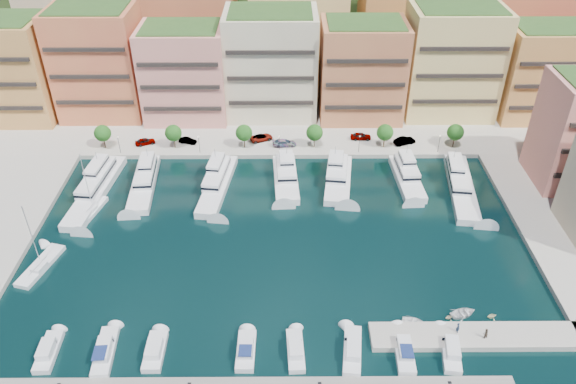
# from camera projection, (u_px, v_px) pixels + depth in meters

# --- Properties ---
(ground) EXTENTS (400.00, 400.00, 0.00)m
(ground) POSITION_uv_depth(u_px,v_px,m) (278.00, 245.00, 102.19)
(ground) COLOR black
(ground) RESTS_ON ground
(north_quay) EXTENTS (220.00, 64.00, 2.00)m
(north_quay) POSITION_uv_depth(u_px,v_px,m) (280.00, 98.00, 153.09)
(north_quay) COLOR #9E998E
(north_quay) RESTS_ON ground
(hillside) EXTENTS (240.00, 40.00, 58.00)m
(hillside) POSITION_uv_depth(u_px,v_px,m) (281.00, 37.00, 192.49)
(hillside) COLOR #233516
(hillside) RESTS_ON ground
(finger_pier) EXTENTS (32.00, 5.00, 2.00)m
(finger_pier) POSITION_uv_depth(u_px,v_px,m) (476.00, 339.00, 84.27)
(finger_pier) COLOR #9E998E
(finger_pier) RESTS_ON ground
(apartment_0) EXTENTS (22.00, 16.50, 24.80)m
(apartment_0) POSITION_uv_depth(u_px,v_px,m) (6.00, 69.00, 135.32)
(apartment_0) COLOR #D4914D
(apartment_0) RESTS_ON north_quay
(apartment_1) EXTENTS (20.00, 16.50, 26.80)m
(apartment_1) POSITION_uv_depth(u_px,v_px,m) (99.00, 62.00, 136.49)
(apartment_1) COLOR #D58047
(apartment_1) RESTS_ON north_quay
(apartment_2) EXTENTS (20.00, 15.50, 22.80)m
(apartment_2) POSITION_uv_depth(u_px,v_px,m) (185.00, 73.00, 136.09)
(apartment_2) COLOR #E2897E
(apartment_2) RESTS_ON north_quay
(apartment_3) EXTENTS (22.00, 16.50, 25.80)m
(apartment_3) POSITION_uv_depth(u_px,v_px,m) (271.00, 64.00, 136.97)
(apartment_3) COLOR beige
(apartment_3) RESTS_ON north_quay
(apartment_4) EXTENTS (20.00, 15.50, 23.80)m
(apartment_4) POSITION_uv_depth(u_px,v_px,m) (362.00, 70.00, 136.00)
(apartment_4) COLOR #CF7F4D
(apartment_4) RESTS_ON north_quay
(apartment_5) EXTENTS (22.00, 16.50, 26.80)m
(apartment_5) POSITION_uv_depth(u_px,v_px,m) (451.00, 61.00, 136.89)
(apartment_5) COLOR #DEC975
(apartment_5) RESTS_ON north_quay
(apartment_6) EXTENTS (20.00, 15.50, 22.80)m
(apartment_6) POSITION_uv_depth(u_px,v_px,m) (542.00, 72.00, 136.49)
(apartment_6) COLOR #D4914D
(apartment_6) RESTS_ON north_quay
(backblock_0) EXTENTS (26.00, 18.00, 30.00)m
(backblock_0) POSITION_uv_depth(u_px,v_px,m) (79.00, 26.00, 153.54)
(backblock_0) COLOR beige
(backblock_0) RESTS_ON north_quay
(backblock_1) EXTENTS (26.00, 18.00, 30.00)m
(backblock_1) POSITION_uv_depth(u_px,v_px,m) (189.00, 25.00, 153.68)
(backblock_1) COLOR #CF7F4D
(backblock_1) RESTS_ON north_quay
(backblock_2) EXTENTS (26.00, 18.00, 30.00)m
(backblock_2) POSITION_uv_depth(u_px,v_px,m) (298.00, 25.00, 153.82)
(backblock_2) COLOR #DEC975
(backblock_2) RESTS_ON north_quay
(backblock_3) EXTENTS (26.00, 18.00, 30.00)m
(backblock_3) POSITION_uv_depth(u_px,v_px,m) (407.00, 25.00, 153.96)
(backblock_3) COLOR #D4914D
(backblock_3) RESTS_ON north_quay
(backblock_4) EXTENTS (26.00, 18.00, 30.00)m
(backblock_4) POSITION_uv_depth(u_px,v_px,m) (516.00, 25.00, 154.10)
(backblock_4) COLOR #D58047
(backblock_4) RESTS_ON north_quay
(tree_0) EXTENTS (3.80, 3.80, 5.65)m
(tree_0) POSITION_uv_depth(u_px,v_px,m) (103.00, 133.00, 126.80)
(tree_0) COLOR #473323
(tree_0) RESTS_ON north_quay
(tree_1) EXTENTS (3.80, 3.80, 5.65)m
(tree_1) POSITION_uv_depth(u_px,v_px,m) (173.00, 133.00, 126.87)
(tree_1) COLOR #473323
(tree_1) RESTS_ON north_quay
(tree_2) EXTENTS (3.80, 3.80, 5.65)m
(tree_2) POSITION_uv_depth(u_px,v_px,m) (244.00, 133.00, 126.94)
(tree_2) COLOR #473323
(tree_2) RESTS_ON north_quay
(tree_3) EXTENTS (3.80, 3.80, 5.65)m
(tree_3) POSITION_uv_depth(u_px,v_px,m) (315.00, 133.00, 127.02)
(tree_3) COLOR #473323
(tree_3) RESTS_ON north_quay
(tree_4) EXTENTS (3.80, 3.80, 5.65)m
(tree_4) POSITION_uv_depth(u_px,v_px,m) (385.00, 132.00, 127.09)
(tree_4) COLOR #473323
(tree_4) RESTS_ON north_quay
(tree_5) EXTENTS (3.80, 3.80, 5.65)m
(tree_5) POSITION_uv_depth(u_px,v_px,m) (455.00, 132.00, 127.17)
(tree_5) COLOR #473323
(tree_5) RESTS_ON north_quay
(lamppost_0) EXTENTS (0.30, 0.30, 4.20)m
(lamppost_0) POSITION_uv_depth(u_px,v_px,m) (118.00, 142.00, 125.45)
(lamppost_0) COLOR black
(lamppost_0) RESTS_ON north_quay
(lamppost_1) EXTENTS (0.30, 0.30, 4.20)m
(lamppost_1) POSITION_uv_depth(u_px,v_px,m) (199.00, 142.00, 125.53)
(lamppost_1) COLOR black
(lamppost_1) RESTS_ON north_quay
(lamppost_2) EXTENTS (0.30, 0.30, 4.20)m
(lamppost_2) POSITION_uv_depth(u_px,v_px,m) (279.00, 141.00, 125.62)
(lamppost_2) COLOR black
(lamppost_2) RESTS_ON north_quay
(lamppost_3) EXTENTS (0.30, 0.30, 4.20)m
(lamppost_3) POSITION_uv_depth(u_px,v_px,m) (359.00, 141.00, 125.70)
(lamppost_3) COLOR black
(lamppost_3) RESTS_ON north_quay
(lamppost_4) EXTENTS (0.30, 0.30, 4.20)m
(lamppost_4) POSITION_uv_depth(u_px,v_px,m) (439.00, 141.00, 125.78)
(lamppost_4) COLOR black
(lamppost_4) RESTS_ON north_quay
(yacht_0) EXTENTS (6.96, 25.89, 7.30)m
(yacht_0) POSITION_uv_depth(u_px,v_px,m) (97.00, 186.00, 115.52)
(yacht_0) COLOR white
(yacht_0) RESTS_ON ground
(yacht_1) EXTENTS (5.92, 20.74, 7.30)m
(yacht_1) POSITION_uv_depth(u_px,v_px,m) (144.00, 181.00, 117.50)
(yacht_1) COLOR white
(yacht_1) RESTS_ON ground
(yacht_2) EXTENTS (7.02, 22.07, 7.30)m
(yacht_2) POSITION_uv_depth(u_px,v_px,m) (218.00, 181.00, 117.09)
(yacht_2) COLOR white
(yacht_2) RESTS_ON ground
(yacht_3) EXTENTS (5.70, 17.35, 7.30)m
(yacht_3) POSITION_uv_depth(u_px,v_px,m) (286.00, 176.00, 118.88)
(yacht_3) COLOR white
(yacht_3) RESTS_ON ground
(yacht_4) EXTENTS (7.31, 18.33, 7.30)m
(yacht_4) POSITION_uv_depth(u_px,v_px,m) (338.00, 177.00, 118.69)
(yacht_4) COLOR white
(yacht_4) RESTS_ON ground
(yacht_5) EXTENTS (5.36, 17.00, 7.30)m
(yacht_5) POSITION_uv_depth(u_px,v_px,m) (407.00, 175.00, 119.12)
(yacht_5) COLOR white
(yacht_5) RESTS_ON ground
(yacht_6) EXTENTS (7.69, 24.41, 7.30)m
(yacht_6) POSITION_uv_depth(u_px,v_px,m) (460.00, 183.00, 116.45)
(yacht_6) COLOR white
(yacht_6) RESTS_ON ground
(cruiser_0) EXTENTS (2.82, 7.49, 2.55)m
(cruiser_0) POSITION_uv_depth(u_px,v_px,m) (48.00, 352.00, 81.54)
(cruiser_0) COLOR silver
(cruiser_0) RESTS_ON ground
(cruiser_1) EXTENTS (3.18, 9.08, 2.66)m
(cruiser_1) POSITION_uv_depth(u_px,v_px,m) (105.00, 352.00, 81.54)
(cruiser_1) COLOR silver
(cruiser_1) RESTS_ON ground
(cruiser_2) EXTENTS (2.76, 7.15, 2.55)m
(cruiser_2) POSITION_uv_depth(u_px,v_px,m) (155.00, 351.00, 81.62)
(cruiser_2) COLOR silver
(cruiser_2) RESTS_ON ground
(cruiser_4) EXTENTS (2.78, 7.21, 2.66)m
(cruiser_4) POSITION_uv_depth(u_px,v_px,m) (246.00, 351.00, 81.65)
(cruiser_4) COLOR silver
(cruiser_4) RESTS_ON ground
(cruiser_5) EXTENTS (2.75, 7.66, 2.55)m
(cruiser_5) POSITION_uv_depth(u_px,v_px,m) (296.00, 351.00, 81.71)
(cruiser_5) COLOR silver
(cruiser_5) RESTS_ON ground
(cruiser_6) EXTENTS (3.60, 9.02, 2.55)m
(cruiser_6) POSITION_uv_depth(u_px,v_px,m) (352.00, 351.00, 81.74)
(cruiser_6) COLOR silver
(cruiser_6) RESTS_ON ground
(cruiser_7) EXTENTS (2.83, 8.54, 2.66)m
(cruiser_7) POSITION_uv_depth(u_px,v_px,m) (404.00, 350.00, 81.75)
(cruiser_7) COLOR silver
(cruiser_7) RESTS_ON ground
(cruiser_8) EXTENTS (3.58, 8.50, 2.55)m
(cruiser_8) POSITION_uv_depth(u_px,v_px,m) (451.00, 350.00, 81.81)
(cruiser_8) COLOR silver
(cruiser_8) RESTS_ON ground
(sailboat_2) EXTENTS (4.48, 8.30, 13.20)m
(sailboat_2) POSITION_uv_depth(u_px,v_px,m) (93.00, 209.00, 110.53)
(sailboat_2) COLOR white
(sailboat_2) RESTS_ON ground
(sailboat_1) EXTENTS (5.56, 11.25, 13.20)m
(sailboat_1) POSITION_uv_depth(u_px,v_px,m) (41.00, 266.00, 96.93)
(sailboat_1) COLOR white
(sailboat_1) RESTS_ON ground
(tender_1) EXTENTS (1.68, 1.56, 0.72)m
(tender_1) POSITION_uv_depth(u_px,v_px,m) (449.00, 317.00, 87.31)
(tender_1) COLOR beige
(tender_1) RESTS_ON ground
(tender_0) EXTENTS (4.23, 3.52, 0.75)m
(tender_0) POSITION_uv_depth(u_px,v_px,m) (414.00, 322.00, 86.47)
(tender_0) COLOR white
(tender_0) RESTS_ON ground
(tender_3) EXTENTS (1.95, 1.80, 0.86)m
(tender_3) POSITION_uv_depth(u_px,v_px,m) (492.00, 316.00, 87.43)
(tender_3) COLOR beige
(tender_3) RESTS_ON ground
(tender_2) EXTENTS (4.94, 4.16, 0.87)m
(tender_2) POSITION_uv_depth(u_px,v_px,m) (463.00, 313.00, 87.88)
(tender_2) COLOR white
(tender_2) RESTS_ON ground
(car_0) EXTENTS (4.90, 3.37, 1.55)m
(car_0) POSITION_uv_depth(u_px,v_px,m) (145.00, 141.00, 129.73)
(car_0) COLOR gray
(car_0) RESTS_ON north_quay
(car_1) EXTENTS (4.33, 2.54, 1.35)m
(car_1) POSITION_uv_depth(u_px,v_px,m) (188.00, 141.00, 130.20)
(car_1) COLOR gray
(car_1) RESTS_ON north_quay
(car_2) EXTENTS (5.95, 4.39, 1.50)m
(car_2) POSITION_uv_depth(u_px,v_px,m) (261.00, 138.00, 131.27)
(car_2) COLOR gray
(car_2) RESTS_ON north_quay
(car_3) EXTENTS (5.60, 2.58, 1.59)m
(car_3) POSITION_uv_depth(u_px,v_px,m) (284.00, 143.00, 129.13)
(car_3) COLOR gray
(car_3) RESTS_ON north_quay
(car_4) EXTENTS (4.80, 1.96, 1.63)m
(car_4) POSITION_uv_depth(u_px,v_px,m) (361.00, 136.00, 131.67)
(car_4) COLOR gray
(car_4) RESTS_ON north_quay
(car_5) EXTENTS (5.39, 3.54, 1.68)m
(car_5) POSITION_uv_depth(u_px,v_px,m) (404.00, 141.00, 129.86)
(car_5) COLOR gray
(car_5) RESTS_ON north_quay
(person_0) EXTENTS (0.60, 0.76, 1.85)m
(person_0) POSITION_uv_depth(u_px,v_px,m) (458.00, 327.00, 83.56)
(person_0) COLOR #2A3C55
(person_0) RESTS_ON finger_pier
(person_1) EXTENTS (1.03, 0.91, 1.78)m
(person_1) POSITION_uv_depth(u_px,v_px,m) (485.00, 333.00, 82.66)
(person_1) COLOR #4A3A2C
(person_1) RESTS_ON finger_pier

